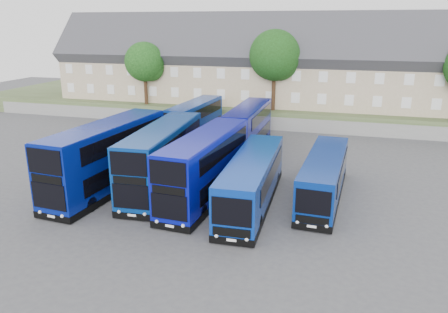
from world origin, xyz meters
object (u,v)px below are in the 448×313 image
dd_front_mid (163,159)px  tree_mid (276,57)px  dd_front_left (107,158)px  coach_east_a (252,182)px  tree_west (146,63)px

dd_front_mid → tree_mid: (4.32, 22.31, 5.80)m
dd_front_mid → dd_front_left: bearing=-166.0°
coach_east_a → dd_front_mid: bearing=168.7°
dd_front_mid → coach_east_a: 7.04m
coach_east_a → tree_mid: (-2.61, 23.43, 6.43)m
tree_west → tree_mid: tree_mid is taller
dd_front_mid → tree_mid: tree_mid is taller
coach_east_a → tree_mid: size_ratio=1.34×
coach_east_a → tree_west: (-18.61, 22.93, 5.42)m
dd_front_left → dd_front_mid: 4.01m
tree_mid → dd_front_left: bearing=-109.1°
coach_east_a → tree_mid: bearing=94.2°
dd_front_mid → tree_mid: size_ratio=1.28×
tree_west → tree_mid: (16.00, 0.50, 1.02)m
dd_front_mid → tree_west: size_ratio=1.54×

